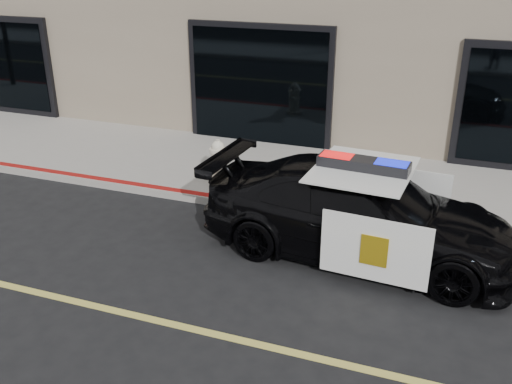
% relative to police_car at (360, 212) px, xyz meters
% --- Properties ---
extents(ground, '(120.00, 120.00, 0.00)m').
position_rel_police_car_xyz_m(ground, '(-2.17, -2.63, -0.71)').
color(ground, black).
rests_on(ground, ground).
extents(sidewalk_n, '(60.00, 3.50, 0.15)m').
position_rel_police_car_xyz_m(sidewalk_n, '(-2.17, 2.62, -0.63)').
color(sidewalk_n, gray).
rests_on(sidewalk_n, ground).
extents(police_car, '(2.64, 5.11, 1.58)m').
position_rel_police_car_xyz_m(police_car, '(0.00, 0.00, 0.00)').
color(police_car, black).
rests_on(police_car, ground).
extents(fire_hydrant, '(0.40, 0.55, 0.87)m').
position_rel_police_car_xyz_m(fire_hydrant, '(-3.06, 1.61, -0.15)').
color(fire_hydrant, beige).
rests_on(fire_hydrant, sidewalk_n).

